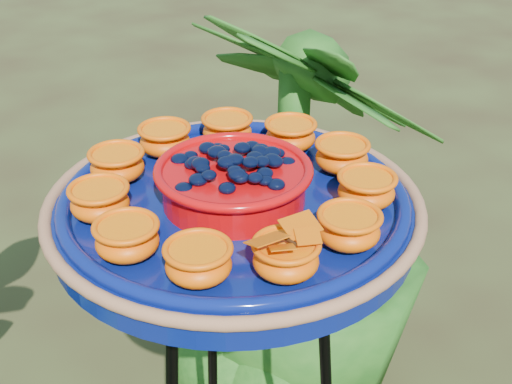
% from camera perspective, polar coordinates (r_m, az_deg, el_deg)
% --- Properties ---
extents(feeder_dish, '(0.59, 0.59, 0.11)m').
position_cam_1_polar(feeder_dish, '(0.92, -1.77, -0.78)').
color(feeder_dish, '#07145D').
rests_on(feeder_dish, tripod_stand).
extents(shrub_back_right, '(0.66, 0.66, 1.04)m').
position_cam_1_polar(shrub_back_right, '(1.70, 4.28, -2.61)').
color(shrub_back_right, '#1A5015').
rests_on(shrub_back_right, ground).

